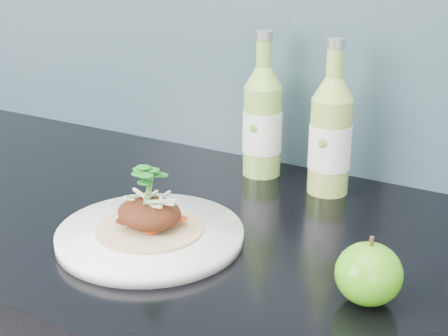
{
  "coord_description": "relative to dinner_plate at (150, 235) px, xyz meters",
  "views": [
    {
      "loc": [
        0.35,
        1.01,
        1.28
      ],
      "look_at": [
        -0.03,
        1.67,
        1.0
      ],
      "focal_mm": 50.0,
      "sensor_mm": 36.0,
      "label": 1
    }
  ],
  "objects": [
    {
      "name": "dinner_plate",
      "position": [
        0.0,
        0.0,
        0.0
      ],
      "size": [
        0.32,
        0.32,
        0.02
      ],
      "color": "white",
      "rests_on": "kitchen_counter"
    },
    {
      "name": "green_apple",
      "position": [
        0.3,
        0.0,
        0.03
      ],
      "size": [
        0.09,
        0.09,
        0.08
      ],
      "rotation": [
        0.0,
        0.0,
        0.17
      ],
      "color": "#389510",
      "rests_on": "kitchen_counter"
    },
    {
      "name": "pork_taco",
      "position": [
        -0.0,
        0.0,
        0.04
      ],
      "size": [
        0.15,
        0.15,
        0.1
      ],
      "color": "tan",
      "rests_on": "dinner_plate"
    },
    {
      "name": "cider_bottle_right",
      "position": [
        0.14,
        0.28,
        0.08
      ],
      "size": [
        0.07,
        0.07,
        0.24
      ],
      "rotation": [
        0.0,
        0.0,
        0.11
      ],
      "color": "#99BC4E",
      "rests_on": "kitchen_counter"
    },
    {
      "name": "cider_bottle_left",
      "position": [
        0.01,
        0.3,
        0.08
      ],
      "size": [
        0.07,
        0.07,
        0.24
      ],
      "rotation": [
        0.0,
        0.0,
        0.02
      ],
      "color": "#85B84C",
      "rests_on": "kitchen_counter"
    }
  ]
}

